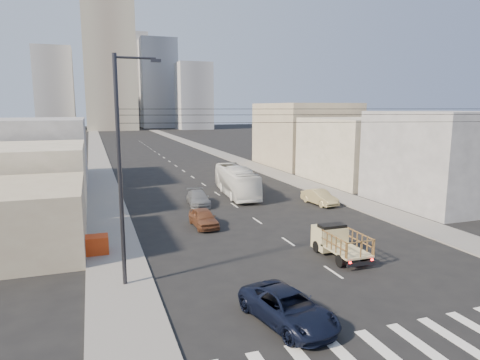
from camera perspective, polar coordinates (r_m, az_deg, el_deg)
ground at (r=24.24m, az=14.87°, el=-13.45°), size 420.00×420.00×0.00m
sidewalk_left at (r=88.82m, az=-18.46°, el=3.16°), size 3.50×180.00×0.12m
sidewalk_right at (r=92.14m, az=-3.68°, el=3.86°), size 3.50×180.00×0.12m
crosswalk at (r=20.10m, az=25.06°, el=-19.13°), size 18.59×3.80×0.01m
lane_dashes at (r=73.06m, az=-8.98°, el=2.19°), size 0.15×104.00×0.01m
flatbed_pickup at (r=27.99m, az=13.04°, el=-7.81°), size 1.95×4.41×1.90m
navy_pickup at (r=19.65m, az=6.43°, el=-16.57°), size 3.40×5.56×1.44m
city_bus at (r=46.00m, az=-0.49°, el=-0.14°), size 3.58×11.21×3.07m
sedan_brown at (r=34.18m, az=-4.89°, el=-5.05°), size 1.78×4.25×1.44m
sedan_tan at (r=42.47m, az=10.55°, el=-2.26°), size 2.05×4.51×1.44m
sedan_grey at (r=41.59m, az=-5.60°, el=-2.44°), size 2.34×4.87×1.37m
streetlamp_left at (r=22.56m, az=-15.50°, el=1.80°), size 2.36×0.25×12.00m
overhead_wires at (r=23.59m, az=13.77°, el=8.38°), size 23.01×5.02×0.72m
crate_stack at (r=29.21m, az=-18.92°, el=-8.19°), size 1.80×1.20×1.14m
bldg_right_near at (r=45.60m, az=25.19°, el=2.61°), size 10.00×12.00×9.00m
bldg_right_mid at (r=56.72m, az=15.63°, el=3.88°), size 11.00×14.00×8.00m
bldg_right_far at (r=70.56m, az=8.57°, el=6.01°), size 12.00×16.00×10.00m
bldg_left_near at (r=31.59m, az=-28.23°, el=-4.65°), size 9.00×10.00×4.40m
bldg_left_mid at (r=43.25m, az=-27.23°, el=0.11°), size 11.00×12.00×6.00m
bldg_left_far at (r=57.96m, az=-25.82°, el=3.39°), size 12.00×16.00×8.00m
high_rise_tower at (r=189.65m, az=-17.08°, el=15.52°), size 20.00×20.00×60.00m
midrise_ne at (r=205.91m, az=-10.85°, el=12.48°), size 16.00×16.00×40.00m
midrise_nw at (r=198.90m, az=-23.47°, el=11.10°), size 15.00×15.00×34.00m
midrise_back at (r=219.49m, az=-14.64°, el=12.68°), size 18.00×18.00×44.00m
midrise_east at (r=188.30m, az=-6.19°, el=11.04°), size 14.00×14.00×28.00m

